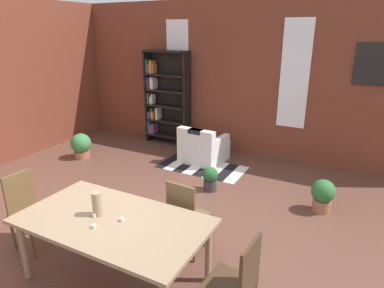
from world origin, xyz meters
TOP-DOWN VIEW (x-y plane):
  - ground_plane at (0.00, 0.00)m, footprint 10.19×10.19m
  - back_wall_brick at (0.00, 3.98)m, footprint 8.44×0.12m
  - window_pane_0 at (-1.30, 3.91)m, footprint 0.55×0.02m
  - window_pane_1 at (1.30, 3.91)m, footprint 0.55×0.02m
  - dining_table at (0.49, -0.52)m, footprint 1.96×1.07m
  - vase_on_table at (0.30, -0.52)m, footprint 0.11×0.11m
  - tealight_candle_0 at (0.43, -0.72)m, footprint 0.04×0.04m
  - tealight_candle_1 at (0.29, -0.57)m, footprint 0.04×0.04m
  - tealight_candle_2 at (0.59, -0.50)m, footprint 0.04×0.04m
  - dining_chair_head_right at (1.84, -0.53)m, footprint 0.43×0.43m
  - dining_chair_far_right at (0.92, 0.24)m, footprint 0.43×0.43m
  - dining_chair_head_left at (-0.87, -0.52)m, footprint 0.41×0.41m
  - bookshelf_tall at (-1.57, 3.74)m, footprint 1.08×0.30m
  - armchair_white at (-0.22, 3.02)m, footprint 0.87×0.87m
  - potted_plant_by_shelf at (0.48, 1.89)m, footprint 0.26×0.26m
  - potted_plant_corner at (-2.57, 2.01)m, footprint 0.42×0.42m
  - potted_plant_window at (2.23, 2.03)m, footprint 0.35×0.35m
  - striped_rug at (-0.09, 2.72)m, footprint 1.68×0.87m
  - framed_picture at (2.59, 3.90)m, footprint 0.56×0.03m

SIDE VIEW (x-z plane):
  - ground_plane at x=0.00m, z-range 0.00..0.00m
  - striped_rug at x=-0.09m, z-range 0.00..0.01m
  - potted_plant_by_shelf at x=0.48m, z-range 0.01..0.43m
  - potted_plant_window at x=2.23m, z-range 0.02..0.52m
  - armchair_white at x=-0.22m, z-range -0.10..0.65m
  - potted_plant_corner at x=-2.57m, z-range 0.01..0.54m
  - dining_chair_head_right at x=1.84m, z-range 0.04..0.99m
  - dining_chair_far_right at x=0.92m, z-range 0.04..0.99m
  - dining_chair_head_left at x=-0.87m, z-range 0.04..0.99m
  - dining_table at x=0.49m, z-range 0.30..1.04m
  - tealight_candle_0 at x=0.43m, z-range 0.74..0.77m
  - tealight_candle_2 at x=0.59m, z-range 0.74..0.78m
  - tealight_candle_1 at x=0.29m, z-range 0.74..0.78m
  - vase_on_table at x=0.30m, z-range 0.74..1.00m
  - bookshelf_tall at x=-1.57m, z-range 0.00..2.15m
  - back_wall_brick at x=0.00m, z-range 0.00..3.19m
  - window_pane_0 at x=-1.30m, z-range 0.72..2.79m
  - window_pane_1 at x=1.30m, z-range 0.72..2.79m
  - framed_picture at x=2.59m, z-range 1.65..2.37m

